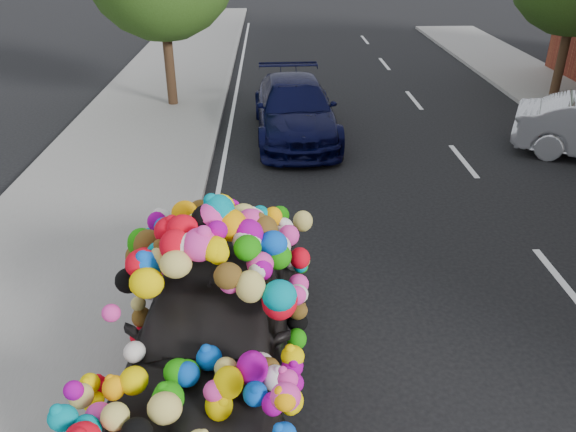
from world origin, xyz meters
name	(u,v)px	position (x,y,z in m)	size (l,w,h in m)	color
ground	(331,288)	(0.00, 0.00, 0.00)	(100.00, 100.00, 0.00)	black
sidewalk	(47,290)	(-4.30, 0.00, 0.06)	(4.00, 60.00, 0.12)	gray
kerb	(177,287)	(-2.35, 0.00, 0.07)	(0.15, 60.00, 0.13)	gray
lane_markings	(563,283)	(3.60, 0.00, 0.01)	(6.00, 50.00, 0.01)	silver
plush_art_car	(215,293)	(-1.57, -1.67, 1.13)	(2.66, 4.96, 2.21)	black
navy_sedan	(295,109)	(-0.26, 6.87, 0.71)	(1.99, 4.91, 1.42)	black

